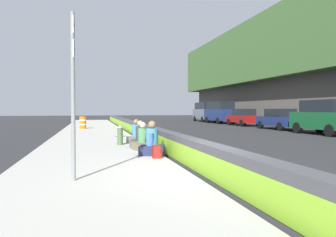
% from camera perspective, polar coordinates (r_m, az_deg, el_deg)
% --- Properties ---
extents(ground_plane, '(160.00, 160.00, 0.00)m').
position_cam_1_polar(ground_plane, '(7.91, 7.56, -10.57)').
color(ground_plane, '#2B2B2D').
rests_on(ground_plane, ground).
extents(sidewalk_strip, '(80.00, 4.40, 0.14)m').
position_cam_1_polar(sidewalk_strip, '(7.39, -12.36, -10.92)').
color(sidewalk_strip, '#B5B2A8').
rests_on(sidewalk_strip, ground_plane).
extents(jersey_barrier, '(76.00, 0.45, 0.85)m').
position_cam_1_polar(jersey_barrier, '(7.83, 7.55, -7.54)').
color(jersey_barrier, '#47474C').
rests_on(jersey_barrier, ground_plane).
extents(route_sign_post, '(0.44, 0.09, 3.60)m').
position_cam_1_polar(route_sign_post, '(7.23, -16.37, 5.86)').
color(route_sign_post, gray).
rests_on(route_sign_post, sidewalk_strip).
extents(fire_hydrant, '(0.26, 0.46, 0.88)m').
position_cam_1_polar(fire_hydrant, '(14.04, -8.45, -2.79)').
color(fire_hydrant, '#47663D').
rests_on(fire_hydrant, sidewalk_strip).
extents(seated_person_foreground, '(0.91, 0.99, 1.15)m').
position_cam_1_polar(seated_person_foreground, '(10.89, -2.83, -4.54)').
color(seated_person_foreground, '#23284C').
rests_on(seated_person_foreground, sidewalk_strip).
extents(seated_person_middle, '(0.79, 0.87, 1.04)m').
position_cam_1_polar(seated_person_middle, '(12.31, -4.45, -3.97)').
color(seated_person_middle, '#706651').
rests_on(seated_person_middle, sidewalk_strip).
extents(seated_person_rear, '(0.83, 0.91, 1.07)m').
position_cam_1_polar(seated_person_rear, '(13.23, -4.93, -3.54)').
color(seated_person_rear, '#424247').
rests_on(seated_person_rear, sidewalk_strip).
extents(seated_person_far, '(0.74, 0.84, 1.08)m').
position_cam_1_polar(seated_person_far, '(14.68, -5.63, -3.01)').
color(seated_person_far, '#706651').
rests_on(seated_person_far, sidewalk_strip).
extents(backpack, '(0.32, 0.28, 0.40)m').
position_cam_1_polar(backpack, '(10.19, -2.03, -5.89)').
color(backpack, maroon).
rests_on(backpack, sidewalk_strip).
extents(construction_barrel, '(0.54, 0.54, 0.95)m').
position_cam_1_polar(construction_barrel, '(26.25, -14.79, -0.70)').
color(construction_barrel, orange).
rests_on(construction_barrel, sidewalk_strip).
extents(parked_car_third, '(4.84, 2.15, 2.28)m').
position_cam_1_polar(parked_car_third, '(23.50, 25.91, 0.30)').
color(parked_car_third, '#145128').
rests_on(parked_car_third, ground_plane).
extents(parked_car_fourth, '(4.53, 2.01, 1.71)m').
position_cam_1_polar(parked_car_fourth, '(28.10, 19.05, -0.08)').
color(parked_car_fourth, navy).
rests_on(parked_car_fourth, ground_plane).
extents(parked_car_midline, '(4.51, 1.98, 1.71)m').
position_cam_1_polar(parked_car_midline, '(33.59, 13.11, 0.24)').
color(parked_car_midline, maroon).
rests_on(parked_car_midline, ground_plane).
extents(parked_car_far, '(5.16, 2.22, 2.56)m').
position_cam_1_polar(parked_car_far, '(38.75, 9.13, 1.17)').
color(parked_car_far, navy).
rests_on(parked_car_far, ground_plane).
extents(parked_car_farther, '(5.13, 2.16, 2.56)m').
position_cam_1_polar(parked_car_farther, '(43.87, 6.59, 1.23)').
color(parked_car_farther, slate).
rests_on(parked_car_farther, ground_plane).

